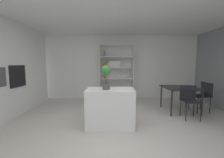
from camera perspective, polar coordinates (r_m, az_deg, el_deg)
The scene contains 10 objects.
ground_plane at distance 3.18m, azimuth 1.65°, elevation -21.07°, with size 9.47×9.47×0.00m, color beige.
ceiling_slab at distance 3.07m, azimuth 1.82°, elevation 28.92°, with size 6.88×6.18×0.06m.
back_partition at distance 5.89m, azimuth 0.80°, elevation 4.71°, with size 6.88×0.06×2.61m, color white.
built_in_oven at distance 4.66m, azimuth -33.86°, elevation 1.00°, with size 0.06×0.61×0.60m.
kitchen_island at distance 3.34m, azimuth -0.79°, elevation -11.50°, with size 1.09×0.62×0.88m, color white.
potted_plant_on_island at distance 3.13m, azimuth -2.52°, elevation 1.81°, with size 0.20×0.20×0.54m.
open_bookshelf at distance 5.60m, azimuth 0.67°, elevation 3.28°, with size 1.34×0.38×2.18m.
dining_table at distance 4.77m, azimuth 25.81°, elevation -3.91°, with size 0.97×0.95×0.75m.
dining_chair_near at distance 4.36m, azimuth 28.74°, elevation -6.85°, with size 0.45×0.46×0.87m.
dining_chair_window_side at distance 5.14m, azimuth 32.76°, elevation -5.02°, with size 0.49×0.50×0.89m.
Camera 1 is at (-0.09, -2.83, 1.46)m, focal length 22.61 mm.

